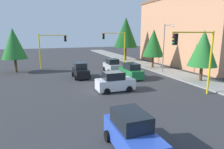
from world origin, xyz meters
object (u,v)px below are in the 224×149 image
object	(u,v)px
traffic_signal_near_left	(196,51)
car_silver	(112,66)
tree_roadside_near	(203,48)
traffic_signal_far_right	(51,44)
car_black	(81,71)
car_green	(131,71)
car_blue	(132,134)
car_white	(115,82)
tree_roadside_far	(126,32)
tree_roadside_mid	(154,43)
tree_opposite_side	(14,44)
traffic_signal_far_left	(116,42)
street_lamp_curbside	(165,43)

from	to	relation	value
traffic_signal_near_left	car_silver	size ratio (longest dim) A/B	1.61
traffic_signal_near_left	tree_roadside_near	distance (m)	6.22
traffic_signal_far_right	car_black	xyz separation A→B (m)	(8.91, 3.05, -3.05)
traffic_signal_far_right	car_green	world-z (taller)	traffic_signal_far_right
car_blue	car_green	world-z (taller)	same
tree_roadside_near	car_black	size ratio (longest dim) A/B	1.66
traffic_signal_far_right	car_silver	size ratio (longest dim) A/B	1.51
car_green	tree_roadside_near	bearing A→B (deg)	56.82
car_green	car_white	xyz separation A→B (m)	(4.61, -4.00, -0.00)
traffic_signal_near_left	car_blue	bearing A→B (deg)	-57.07
car_blue	car_green	bearing A→B (deg)	154.72
traffic_signal_far_right	tree_roadside_far	size ratio (longest dim) A/B	0.62
tree_roadside_mid	car_green	world-z (taller)	tree_roadside_mid
tree_roadside_mid	car_green	bearing A→B (deg)	-50.52
tree_opposite_side	car_white	xyz separation A→B (m)	(14.00, 10.45, -3.35)
traffic_signal_near_left	tree_opposite_side	world-z (taller)	tree_opposite_side
traffic_signal_far_left	car_white	bearing A→B (deg)	-21.42
traffic_signal_near_left	car_blue	xyz separation A→B (m)	(5.93, -9.15, -3.31)
car_silver	car_white	bearing A→B (deg)	-18.42
car_green	car_black	bearing A→B (deg)	-112.18
car_silver	car_white	xyz separation A→B (m)	(9.60, -3.20, 0.00)
traffic_signal_near_left	car_green	distance (m)	9.50
tree_roadside_near	car_green	distance (m)	8.97
car_white	car_black	size ratio (longest dim) A/B	1.03
street_lamp_curbside	car_silver	world-z (taller)	street_lamp_curbside
tree_roadside_near	car_blue	world-z (taller)	tree_roadside_near
car_blue	car_white	distance (m)	10.33
car_green	street_lamp_curbside	bearing A→B (deg)	99.90
car_black	traffic_signal_far_left	bearing A→B (deg)	136.81
traffic_signal_far_left	tree_roadside_mid	bearing A→B (deg)	35.43
tree_roadside_far	street_lamp_curbside	bearing A→B (deg)	-1.19
car_blue	car_silver	distance (m)	20.45
tree_roadside_near	car_white	size ratio (longest dim) A/B	1.62
traffic_signal_near_left	car_blue	distance (m)	11.40
traffic_signal_far_left	car_silver	distance (m)	7.82
traffic_signal_far_right	car_blue	distance (m)	26.21
tree_opposite_side	car_silver	distance (m)	14.73
traffic_signal_far_left	street_lamp_curbside	size ratio (longest dim) A/B	0.84
tree_roadside_mid	traffic_signal_far_right	bearing A→B (deg)	-110.94
car_silver	car_black	xyz separation A→B (m)	(2.51, -5.29, -0.00)
tree_opposite_side	tree_roadside_near	bearing A→B (deg)	56.93
tree_roadside_near	car_green	size ratio (longest dim) A/B	1.47
tree_roadside_near	traffic_signal_near_left	bearing A→B (deg)	-49.95
car_green	car_black	size ratio (longest dim) A/B	1.13
tree_opposite_side	car_black	bearing A→B (deg)	50.44
car_black	car_silver	bearing A→B (deg)	115.42
street_lamp_curbside	tree_roadside_far	world-z (taller)	tree_roadside_far
car_blue	car_green	distance (m)	16.08
tree_roadside_far	car_silver	size ratio (longest dim) A/B	2.42
tree_roadside_far	car_green	distance (m)	17.27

